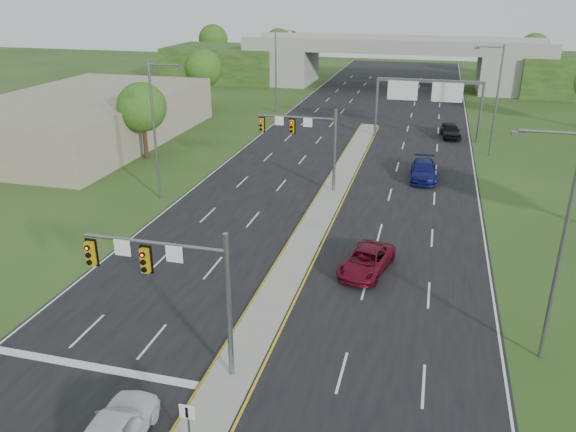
{
  "coord_description": "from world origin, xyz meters",
  "views": [
    {
      "loc": [
        7.59,
        -19.13,
        16.17
      ],
      "look_at": [
        -0.51,
        11.81,
        3.0
      ],
      "focal_mm": 35.0,
      "sensor_mm": 36.0,
      "label": 1
    }
  ],
  "objects_px": {
    "sign_gantry": "(427,93)",
    "overpass": "(392,66)",
    "car_white": "(113,432)",
    "signal_mast_near": "(177,278)",
    "car_far_b": "(423,171)",
    "car_far_c": "(451,130)",
    "keep_right_sign": "(188,420)",
    "car_far_a": "(366,261)",
    "signal_mast_far": "(308,136)"
  },
  "relations": [
    {
      "from": "signal_mast_near",
      "to": "car_white",
      "type": "xyz_separation_m",
      "value": [
        -0.51,
        -5.08,
        -3.87
      ]
    },
    {
      "from": "keep_right_sign",
      "to": "overpass",
      "type": "relative_size",
      "value": 0.03
    },
    {
      "from": "car_far_c",
      "to": "car_far_a",
      "type": "bearing_deg",
      "value": -105.5
    },
    {
      "from": "car_white",
      "to": "car_far_c",
      "type": "height_order",
      "value": "car_white"
    },
    {
      "from": "signal_mast_far",
      "to": "car_far_b",
      "type": "distance_m",
      "value": 11.57
    },
    {
      "from": "car_far_a",
      "to": "keep_right_sign",
      "type": "bearing_deg",
      "value": -93.85
    },
    {
      "from": "signal_mast_near",
      "to": "car_white",
      "type": "distance_m",
      "value": 6.41
    },
    {
      "from": "signal_mast_far",
      "to": "car_white",
      "type": "height_order",
      "value": "signal_mast_far"
    },
    {
      "from": "sign_gantry",
      "to": "car_far_c",
      "type": "xyz_separation_m",
      "value": [
        2.96,
        1.51,
        -4.4
      ]
    },
    {
      "from": "keep_right_sign",
      "to": "car_far_c",
      "type": "height_order",
      "value": "keep_right_sign"
    },
    {
      "from": "car_far_c",
      "to": "keep_right_sign",
      "type": "bearing_deg",
      "value": -107.84
    },
    {
      "from": "keep_right_sign",
      "to": "car_far_a",
      "type": "relative_size",
      "value": 0.43
    },
    {
      "from": "signal_mast_near",
      "to": "signal_mast_far",
      "type": "relative_size",
      "value": 1.0
    },
    {
      "from": "signal_mast_far",
      "to": "overpass",
      "type": "bearing_deg",
      "value": 87.65
    },
    {
      "from": "keep_right_sign",
      "to": "car_far_c",
      "type": "distance_m",
      "value": 51.87
    },
    {
      "from": "overpass",
      "to": "car_white",
      "type": "xyz_separation_m",
      "value": [
        -2.78,
        -85.16,
        -2.69
      ]
    },
    {
      "from": "car_far_a",
      "to": "car_far_b",
      "type": "relative_size",
      "value": 0.93
    },
    {
      "from": "keep_right_sign",
      "to": "car_far_b",
      "type": "xyz_separation_m",
      "value": [
        7.19,
        34.88,
        -0.69
      ]
    },
    {
      "from": "signal_mast_near",
      "to": "sign_gantry",
      "type": "bearing_deg",
      "value": 78.75
    },
    {
      "from": "keep_right_sign",
      "to": "overpass",
      "type": "bearing_deg",
      "value": 90.0
    },
    {
      "from": "signal_mast_near",
      "to": "signal_mast_far",
      "type": "height_order",
      "value": "same"
    },
    {
      "from": "car_far_b",
      "to": "car_far_c",
      "type": "height_order",
      "value": "car_far_c"
    },
    {
      "from": "signal_mast_far",
      "to": "car_white",
      "type": "distance_m",
      "value": 30.33
    },
    {
      "from": "signal_mast_far",
      "to": "car_far_b",
      "type": "xyz_separation_m",
      "value": [
        9.45,
        5.42,
        -3.9
      ]
    },
    {
      "from": "signal_mast_near",
      "to": "car_white",
      "type": "relative_size",
      "value": 1.42
    },
    {
      "from": "sign_gantry",
      "to": "car_far_a",
      "type": "relative_size",
      "value": 2.26
    },
    {
      "from": "sign_gantry",
      "to": "overpass",
      "type": "relative_size",
      "value": 0.14
    },
    {
      "from": "keep_right_sign",
      "to": "car_white",
      "type": "height_order",
      "value": "keep_right_sign"
    },
    {
      "from": "car_white",
      "to": "signal_mast_near",
      "type": "bearing_deg",
      "value": -99.36
    },
    {
      "from": "signal_mast_far",
      "to": "car_far_a",
      "type": "relative_size",
      "value": 1.36
    },
    {
      "from": "car_white",
      "to": "car_far_b",
      "type": "distance_m",
      "value": 36.88
    },
    {
      "from": "car_far_c",
      "to": "signal_mast_near",
      "type": "bearing_deg",
      "value": -111.48
    },
    {
      "from": "overpass",
      "to": "car_white",
      "type": "distance_m",
      "value": 85.24
    },
    {
      "from": "car_white",
      "to": "sign_gantry",
      "type": "bearing_deg",
      "value": -104.3
    },
    {
      "from": "overpass",
      "to": "car_white",
      "type": "relative_size",
      "value": 16.23
    },
    {
      "from": "car_far_a",
      "to": "car_white",
      "type": "bearing_deg",
      "value": -101.79
    },
    {
      "from": "car_far_a",
      "to": "car_far_b",
      "type": "bearing_deg",
      "value": 93.77
    },
    {
      "from": "overpass",
      "to": "car_far_a",
      "type": "relative_size",
      "value": 15.58
    },
    {
      "from": "sign_gantry",
      "to": "overpass",
      "type": "distance_m",
      "value": 35.75
    },
    {
      "from": "car_white",
      "to": "car_far_c",
      "type": "distance_m",
      "value": 53.06
    },
    {
      "from": "overpass",
      "to": "car_far_b",
      "type": "bearing_deg",
      "value": -81.76
    },
    {
      "from": "keep_right_sign",
      "to": "overpass",
      "type": "height_order",
      "value": "overpass"
    },
    {
      "from": "sign_gantry",
      "to": "car_far_c",
      "type": "bearing_deg",
      "value": 27.04
    },
    {
      "from": "overpass",
      "to": "car_far_c",
      "type": "height_order",
      "value": "overpass"
    },
    {
      "from": "keep_right_sign",
      "to": "car_far_b",
      "type": "height_order",
      "value": "keep_right_sign"
    },
    {
      "from": "signal_mast_far",
      "to": "overpass",
      "type": "height_order",
      "value": "overpass"
    },
    {
      "from": "car_far_c",
      "to": "signal_mast_far",
      "type": "bearing_deg",
      "value": -126.09
    },
    {
      "from": "car_far_a",
      "to": "sign_gantry",
      "type": "bearing_deg",
      "value": 98.13
    },
    {
      "from": "signal_mast_far",
      "to": "car_far_a",
      "type": "bearing_deg",
      "value": -63.43
    },
    {
      "from": "signal_mast_far",
      "to": "car_far_b",
      "type": "relative_size",
      "value": 1.27
    }
  ]
}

